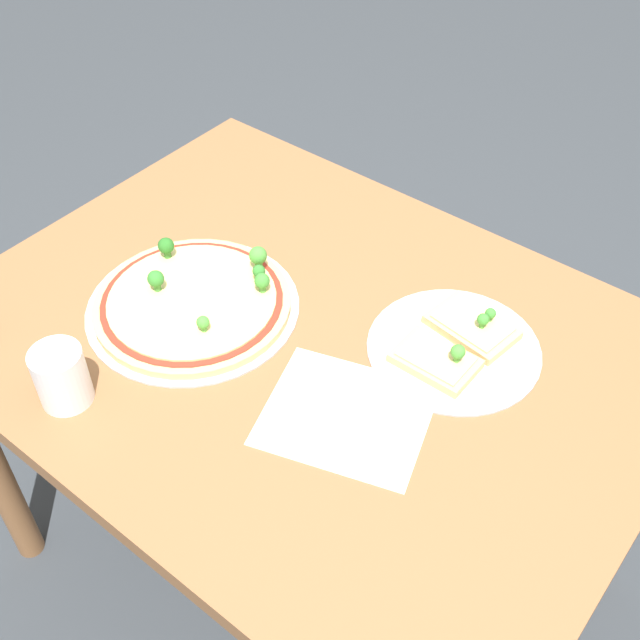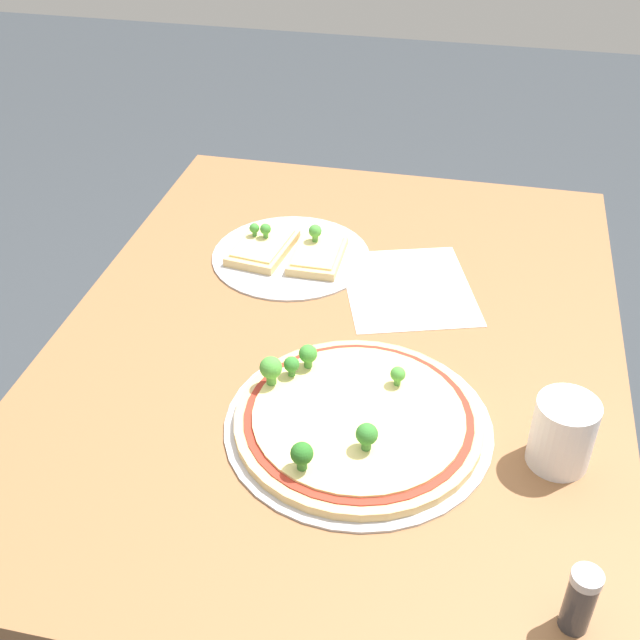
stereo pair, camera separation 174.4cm
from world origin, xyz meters
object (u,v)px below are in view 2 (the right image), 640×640
at_px(pizza_tray_whole, 356,419).
at_px(drinking_cup, 563,433).
at_px(pizza_tray_slice, 289,252).
at_px(condiment_shaker, 580,600).
at_px(dining_table, 337,379).

relative_size(pizza_tray_whole, drinking_cup, 3.71).
relative_size(pizza_tray_slice, condiment_shaker, 3.30).
bearing_deg(dining_table, pizza_tray_whole, 18.06).
xyz_separation_m(pizza_tray_slice, condiment_shaker, (0.68, 0.49, 0.04)).
height_order(dining_table, pizza_tray_slice, pizza_tray_slice).
height_order(pizza_tray_whole, drinking_cup, drinking_cup).
distance_m(dining_table, condiment_shaker, 0.60).
xyz_separation_m(dining_table, condiment_shaker, (0.46, 0.36, 0.14)).
bearing_deg(pizza_tray_whole, dining_table, -161.94).
distance_m(pizza_tray_slice, condiment_shaker, 0.84).
distance_m(dining_table, pizza_tray_whole, 0.24).
bearing_deg(dining_table, drinking_cup, 58.33).
distance_m(pizza_tray_whole, pizza_tray_slice, 0.47).
bearing_deg(pizza_tray_slice, condiment_shaker, 36.11).
relative_size(dining_table, drinking_cup, 11.74).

